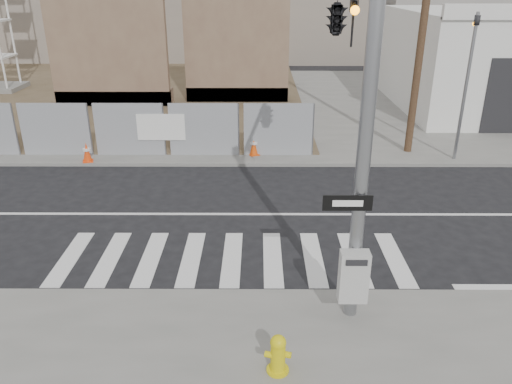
{
  "coord_description": "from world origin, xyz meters",
  "views": [
    {
      "loc": [
        0.64,
        -13.12,
        6.33
      ],
      "look_at": [
        0.59,
        -1.62,
        1.4
      ],
      "focal_mm": 35.0,
      "sensor_mm": 36.0,
      "label": 1
    }
  ],
  "objects_px": {
    "signal_pole": "(344,57)",
    "fire_hydrant": "(278,354)",
    "traffic_cone_d": "(254,146)",
    "traffic_cone_c": "(87,152)"
  },
  "relations": [
    {
      "from": "fire_hydrant",
      "to": "traffic_cone_d",
      "type": "height_order",
      "value": "fire_hydrant"
    },
    {
      "from": "signal_pole",
      "to": "fire_hydrant",
      "type": "bearing_deg",
      "value": -108.98
    },
    {
      "from": "traffic_cone_d",
      "to": "fire_hydrant",
      "type": "bearing_deg",
      "value": -87.47
    },
    {
      "from": "fire_hydrant",
      "to": "traffic_cone_d",
      "type": "distance_m",
      "value": 11.47
    },
    {
      "from": "signal_pole",
      "to": "traffic_cone_c",
      "type": "bearing_deg",
      "value": 142.42
    },
    {
      "from": "fire_hydrant",
      "to": "traffic_cone_c",
      "type": "distance_m",
      "value": 12.56
    },
    {
      "from": "traffic_cone_c",
      "to": "fire_hydrant",
      "type": "bearing_deg",
      "value": -58.15
    },
    {
      "from": "signal_pole",
      "to": "fire_hydrant",
      "type": "height_order",
      "value": "signal_pole"
    },
    {
      "from": "signal_pole",
      "to": "traffic_cone_c",
      "type": "relative_size",
      "value": 9.74
    },
    {
      "from": "fire_hydrant",
      "to": "traffic_cone_d",
      "type": "relative_size",
      "value": 1.01
    }
  ]
}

